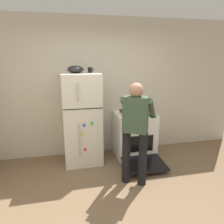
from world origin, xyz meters
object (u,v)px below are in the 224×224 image
(mixing_bowl, at_px, (76,69))
(refrigerator, at_px, (82,119))
(coffee_mug, at_px, (90,70))
(stove_range, at_px, (135,135))
(person_cook, at_px, (136,125))
(pepper_mill, at_px, (146,105))
(red_pot, at_px, (128,111))

(mixing_bowl, bearing_deg, refrigerator, -0.22)
(coffee_mug, bearing_deg, refrigerator, -164.60)
(refrigerator, height_order, mixing_bowl, mixing_bowl)
(stove_range, xyz_separation_m, coffee_mug, (-0.85, 0.07, 1.29))
(person_cook, relative_size, pepper_mill, 8.65)
(pepper_mill, bearing_deg, refrigerator, -171.46)
(refrigerator, bearing_deg, pepper_mill, 8.54)
(person_cook, bearing_deg, mixing_bowl, 131.42)
(pepper_mill, distance_m, mixing_bowl, 1.62)
(mixing_bowl, bearing_deg, pepper_mill, 8.05)
(coffee_mug, bearing_deg, red_pot, -8.23)
(stove_range, bearing_deg, refrigerator, 179.04)
(refrigerator, height_order, stove_range, refrigerator)
(stove_range, xyz_separation_m, red_pot, (-0.16, -0.03, 0.51))
(person_cook, xyz_separation_m, red_pot, (0.14, 0.87, -0.02))
(red_pot, distance_m, mixing_bowl, 1.25)
(person_cook, xyz_separation_m, coffee_mug, (-0.55, 0.97, 0.76))
(stove_range, distance_m, red_pot, 0.53)
(refrigerator, relative_size, stove_range, 1.39)
(coffee_mug, distance_m, pepper_mill, 1.38)
(refrigerator, xyz_separation_m, coffee_mug, (0.18, 0.05, 0.89))
(person_cook, distance_m, coffee_mug, 1.35)
(stove_range, relative_size, red_pot, 3.62)
(stove_range, bearing_deg, pepper_mill, 35.96)
(refrigerator, bearing_deg, mixing_bowl, 179.78)
(red_pot, relative_size, coffee_mug, 2.97)
(red_pot, height_order, coffee_mug, coffee_mug)
(refrigerator, relative_size, coffee_mug, 14.98)
(refrigerator, bearing_deg, person_cook, -51.49)
(red_pot, height_order, pepper_mill, pepper_mill)
(coffee_mug, bearing_deg, stove_range, -4.55)
(red_pot, bearing_deg, mixing_bowl, 177.00)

